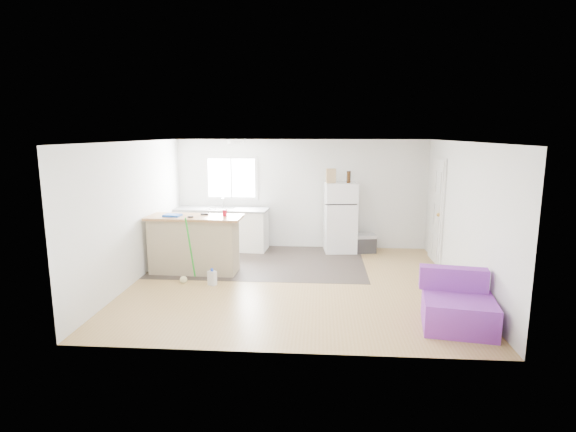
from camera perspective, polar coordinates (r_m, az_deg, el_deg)
The scene contains 19 objects.
room at distance 7.49m, azimuth 0.85°, elevation 0.22°, with size 5.51×5.01×2.41m.
vinyl_zone at distance 9.05m, azimuth -3.33°, elevation -5.77°, with size 4.05×2.50×0.00m, color #2D2722.
window at distance 10.09m, azimuth -7.19°, elevation 4.82°, with size 1.18×0.06×0.98m.
interior_door at distance 9.33m, azimuth 18.37°, elevation 0.60°, with size 0.11×0.92×2.10m.
ceiling_fixture at distance 8.71m, azimuth -6.68°, elevation 9.28°, with size 0.30×0.30×0.07m, color white.
kitchen_cabinets at distance 10.00m, azimuth -8.38°, elevation -1.56°, with size 2.09×0.80×1.19m.
peninsula at distance 8.42m, azimuth -11.82°, elevation -3.49°, with size 1.74×0.72×1.05m.
refrigerator at distance 9.71m, azimuth 6.65°, elevation -0.17°, with size 0.72×0.69×1.50m.
cooler at distance 9.81m, azimuth 9.57°, elevation -3.43°, with size 0.56×0.43×0.39m.
purple_seat at distance 6.46m, azimuth 20.72°, elevation -10.79°, with size 1.02×0.98×0.73m.
cleaner_jug at distance 7.75m, azimuth -9.61°, elevation -7.75°, with size 0.16×0.14×0.29m.
mop at distance 7.95m, azimuth -12.86°, elevation -6.60°, with size 0.21×0.33×1.16m.
red_cup at distance 8.19m, azimuth -8.03°, elevation 0.40°, with size 0.08×0.08×0.12m, color red.
blue_tray at distance 8.37m, azimuth -14.46°, elevation 0.09°, with size 0.30×0.22×0.04m, color #1348B9.
tool_a at distance 8.38m, azimuth -10.54°, elevation 0.24°, with size 0.14×0.05×0.03m, color black.
tool_b at distance 8.16m, azimuth -12.30°, elevation -0.11°, with size 0.10×0.04×0.03m, color black.
cardboard_box at distance 9.51m, azimuth 5.47°, elevation 5.10°, with size 0.20×0.10×0.30m, color #9D8A5A.
bottle_left at distance 9.53m, azimuth 7.67°, elevation 4.92°, with size 0.07×0.07×0.25m, color #331B09.
bottle_right at distance 9.59m, azimuth 7.75°, elevation 4.95°, with size 0.07×0.07×0.25m, color #331B09.
Camera 1 is at (0.42, -7.36, 2.54)m, focal length 28.00 mm.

